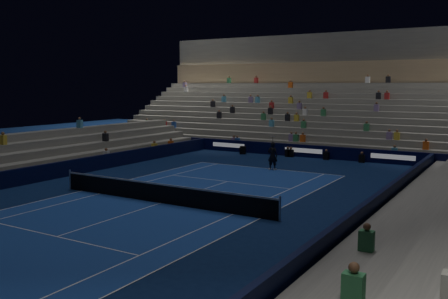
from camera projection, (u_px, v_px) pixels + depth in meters
ground at (161, 203)px, 24.41m from camera, size 90.00×90.00×0.00m
court_surface at (161, 203)px, 24.41m from camera, size 10.97×23.77×0.01m
sponsor_barrier_far at (304, 151)px, 40.05m from camera, size 44.00×0.25×1.00m
sponsor_barrier_east at (357, 221)px, 19.37m from camera, size 0.25×37.00×1.00m
sponsor_barrier_west at (31, 175)px, 29.32m from camera, size 0.25×37.00×1.00m
grandstand_main at (342, 110)px, 47.66m from camera, size 44.00×15.20×11.20m
tennis_net at (161, 193)px, 24.34m from camera, size 12.90×0.10×1.10m
tennis_player at (273, 156)px, 33.93m from camera, size 0.74×0.52×1.93m
broadcast_camera at (243, 150)px, 41.89m from camera, size 0.66×1.02×0.64m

